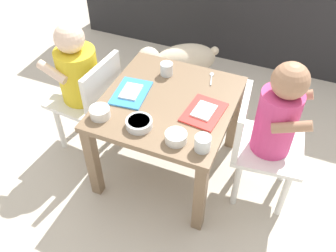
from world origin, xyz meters
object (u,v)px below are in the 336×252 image
(cereal_bowl_right_side, at_px, (176,137))
(seated_child_right, at_px, (274,121))
(food_tray_left, at_px, (131,92))
(water_cup_left, at_px, (203,144))
(water_cup_right, at_px, (167,70))
(dog, at_px, (179,61))
(seated_child_left, at_px, (80,76))
(cereal_bowl_left_side, at_px, (100,112))
(food_tray_right, at_px, (204,112))
(veggie_bowl_near, at_px, (139,123))
(spoon_by_left_tray, at_px, (211,77))
(dining_table, at_px, (168,113))

(cereal_bowl_right_side, bearing_deg, seated_child_right, 35.71)
(food_tray_left, height_order, water_cup_left, water_cup_left)
(water_cup_right, xyz_separation_m, cereal_bowl_right_side, (0.19, -0.38, -0.00))
(dog, bearing_deg, seated_child_left, -114.68)
(dog, bearing_deg, food_tray_left, -89.42)
(dog, xyz_separation_m, food_tray_left, (0.01, -0.60, 0.21))
(seated_child_left, height_order, cereal_bowl_left_side, seated_child_left)
(cereal_bowl_right_side, bearing_deg, water_cup_left, -0.79)
(cereal_bowl_right_side, bearing_deg, seated_child_left, 158.74)
(seated_child_left, relative_size, cereal_bowl_right_side, 8.12)
(food_tray_left, height_order, food_tray_right, same)
(veggie_bowl_near, distance_m, spoon_by_left_tray, 0.44)
(dining_table, xyz_separation_m, food_tray_right, (0.16, -0.02, 0.08))
(seated_child_right, xyz_separation_m, veggie_bowl_near, (-0.48, -0.21, -0.00))
(food_tray_left, height_order, water_cup_right, water_cup_right)
(seated_child_left, bearing_deg, food_tray_right, -2.46)
(dog, relative_size, spoon_by_left_tray, 4.41)
(food_tray_right, relative_size, spoon_by_left_tray, 2.02)
(food_tray_left, relative_size, cereal_bowl_left_side, 2.52)
(food_tray_right, height_order, spoon_by_left_tray, food_tray_right)
(seated_child_right, height_order, veggie_bowl_near, seated_child_right)
(cereal_bowl_right_side, distance_m, cereal_bowl_left_side, 0.33)
(dog, xyz_separation_m, water_cup_left, (0.39, -0.79, 0.23))
(veggie_bowl_near, distance_m, cereal_bowl_right_side, 0.16)
(seated_child_right, distance_m, food_tray_left, 0.60)
(seated_child_right, distance_m, spoon_by_left_tray, 0.37)
(food_tray_right, bearing_deg, dining_table, 174.21)
(food_tray_right, relative_size, water_cup_left, 3.30)
(dining_table, distance_m, spoon_by_left_tray, 0.26)
(food_tray_right, bearing_deg, seated_child_right, 8.28)
(dog, relative_size, cereal_bowl_right_side, 5.25)
(spoon_by_left_tray, bearing_deg, food_tray_left, -139.90)
(water_cup_left, bearing_deg, cereal_bowl_right_side, 179.21)
(seated_child_left, distance_m, seated_child_right, 0.87)
(seated_child_left, height_order, water_cup_right, seated_child_left)
(cereal_bowl_left_side, xyz_separation_m, spoon_by_left_tray, (0.33, 0.42, -0.02))
(veggie_bowl_near, bearing_deg, food_tray_left, 125.18)
(dining_table, height_order, seated_child_left, seated_child_left)
(spoon_by_left_tray, bearing_deg, seated_child_left, -158.96)
(veggie_bowl_near, bearing_deg, dining_table, 76.91)
(dining_table, relative_size, veggie_bowl_near, 5.58)
(water_cup_right, bearing_deg, seated_child_left, -155.65)
(dining_table, distance_m, seated_child_right, 0.44)
(spoon_by_left_tray, bearing_deg, cereal_bowl_left_side, -128.55)
(dining_table, distance_m, seated_child_left, 0.44)
(seated_child_right, bearing_deg, cereal_bowl_left_side, -161.46)
(cereal_bowl_left_side, bearing_deg, cereal_bowl_right_side, -2.01)
(food_tray_left, relative_size, water_cup_left, 3.39)
(dog, distance_m, water_cup_left, 0.91)
(food_tray_left, bearing_deg, dog, 90.58)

